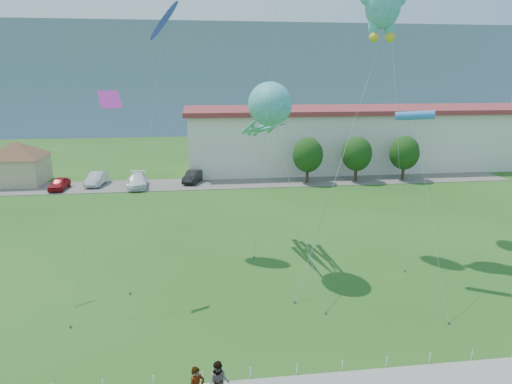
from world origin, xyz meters
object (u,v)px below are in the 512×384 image
warehouse (400,136)px  octopus_kite (267,114)px  parked_car_black (193,177)px  pavilion (16,159)px  parked_car_silver (97,179)px  parked_car_red (59,184)px  parked_car_white (137,181)px  pedestrian_right (219,383)px

warehouse → octopus_kite: octopus_kite is taller
parked_car_black → octopus_kite: (5.07, -24.78, 9.30)m
pavilion → parked_car_silver: (9.36, -2.11, -2.22)m
parked_car_red → parked_car_white: 8.52m
pavilion → octopus_kite: octopus_kite is taller
parked_car_silver → octopus_kite: bearing=-49.3°
pavilion → parked_car_silver: pavilion is taller
pedestrian_right → parked_car_silver: (-12.26, 38.62, -0.17)m
warehouse → parked_car_red: warehouse is taller
pedestrian_right → parked_car_white: 37.65m
pavilion → octopus_kite: 37.83m
parked_car_silver → octopus_kite: size_ratio=0.36×
parked_car_red → pedestrian_right: bearing=-63.0°
pedestrian_right → parked_car_black: pedestrian_right is taller
octopus_kite → pedestrian_right: bearing=-106.0°
parked_car_silver → parked_car_white: parked_car_white is taller
pavilion → warehouse: size_ratio=0.15×
parked_car_silver → octopus_kite: 31.10m
warehouse → parked_car_red: bearing=-167.5°
parked_car_silver → parked_car_white: 5.11m
parked_car_white → pavilion: bearing=160.6°
parked_car_red → parked_car_black: size_ratio=0.92×
parked_car_white → parked_car_black: (6.31, 1.60, -0.06)m
pedestrian_right → octopus_kite: size_ratio=0.14×
warehouse → parked_car_black: size_ratio=14.33×
pavilion → parked_car_black: size_ratio=2.16×
parked_car_white → parked_car_black: 6.51m
parked_car_red → parked_car_silver: parked_car_silver is taller
parked_car_silver → parked_car_black: size_ratio=1.05×
warehouse → pedestrian_right: bearing=-121.3°
parked_car_red → parked_car_black: (14.83, 1.63, 0.03)m
pavilion → parked_car_black: bearing=-6.2°
parked_car_black → warehouse: bearing=32.9°
warehouse → pedestrian_right: 54.75m
parked_car_silver → parked_car_red: bearing=-147.2°
pavilion → pedestrian_right: 46.15m
pavilion → octopus_kite: size_ratio=0.73×
octopus_kite → parked_car_black: bearing=101.6°
pavilion → warehouse: (50.00, 6.00, 1.10)m
parked_car_silver → parked_car_black: bearing=7.1°
parked_car_silver → parked_car_white: size_ratio=0.86×
pavilion → parked_car_red: (5.66, -3.85, -2.30)m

